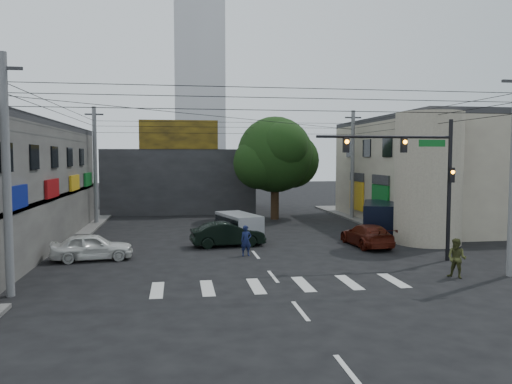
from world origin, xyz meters
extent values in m
plane|color=black|center=(0.00, 0.00, 0.00)|extent=(160.00, 160.00, 0.00)
cube|color=#514F4C|center=(-18.00, 18.00, 0.07)|extent=(16.00, 16.00, 0.15)
cube|color=#514F4C|center=(18.00, 18.00, 0.07)|extent=(16.00, 16.00, 0.15)
cube|color=gray|center=(18.00, 13.00, 4.00)|extent=(14.00, 18.00, 8.00)
cylinder|color=gray|center=(11.00, 4.00, 4.00)|extent=(4.00, 4.00, 8.00)
cube|color=#232326|center=(-4.00, 26.00, 3.00)|extent=(14.00, 10.00, 6.00)
cube|color=olive|center=(-4.00, 21.10, 7.30)|extent=(7.00, 0.30, 2.60)
cube|color=silver|center=(0.00, 70.00, 22.00)|extent=(9.00, 9.00, 44.00)
cylinder|color=black|center=(4.00, 17.00, 2.20)|extent=(0.70, 0.70, 4.40)
sphere|color=black|center=(4.00, 17.00, 5.50)|extent=(6.40, 6.40, 6.40)
cylinder|color=black|center=(9.50, -1.00, 3.60)|extent=(0.20, 0.20, 7.20)
cylinder|color=black|center=(6.00, -1.00, 6.30)|extent=(7.00, 0.14, 0.14)
cube|color=black|center=(7.00, -1.00, 5.90)|extent=(0.28, 0.22, 0.75)
cube|color=black|center=(4.00, -1.00, 5.90)|extent=(0.28, 0.22, 0.75)
sphere|color=orange|center=(7.00, -1.14, 6.05)|extent=(0.20, 0.20, 0.20)
sphere|color=orange|center=(4.00, -1.14, 6.05)|extent=(0.20, 0.20, 0.20)
cube|color=#0C5A1E|center=(8.50, -1.00, 6.00)|extent=(1.40, 0.06, 0.35)
cylinder|color=#59595B|center=(-10.50, -4.50, 4.60)|extent=(0.32, 0.32, 9.20)
cylinder|color=#59595B|center=(-10.50, 16.00, 4.60)|extent=(0.32, 0.32, 9.20)
cylinder|color=#59595B|center=(10.50, 16.00, 4.60)|extent=(0.32, 0.32, 9.20)
imported|color=black|center=(-1.24, 4.84, 0.72)|extent=(2.46, 4.69, 1.44)
imported|color=silver|center=(-8.54, 1.96, 0.69)|extent=(2.55, 4.44, 1.39)
imported|color=#451209|center=(6.91, 3.48, 0.67)|extent=(2.38, 4.81, 1.34)
imported|color=#11193E|center=(-0.55, 1.80, 0.82)|extent=(0.74, 0.60, 1.65)
imported|color=#3A3E1D|center=(7.91, -4.51, 0.87)|extent=(1.49, 1.49, 1.75)
camera|label=1|loc=(-4.14, -24.44, 5.33)|focal=35.00mm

